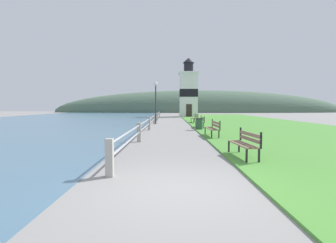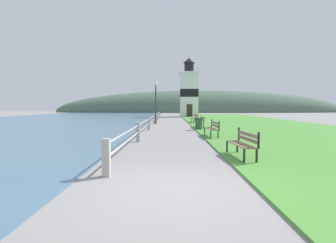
{
  "view_description": "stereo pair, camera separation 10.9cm",
  "coord_description": "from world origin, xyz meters",
  "views": [
    {
      "loc": [
        -0.15,
        -5.2,
        1.7
      ],
      "look_at": [
        -0.28,
        18.42,
        0.3
      ],
      "focal_mm": 28.0,
      "sensor_mm": 36.0,
      "label": 1
    },
    {
      "loc": [
        -0.05,
        -5.2,
        1.7
      ],
      "look_at": [
        -0.28,
        18.42,
        0.3
      ],
      "focal_mm": 28.0,
      "sensor_mm": 36.0,
      "label": 2
    }
  ],
  "objects": [
    {
      "name": "seawall_railing",
      "position": [
        -1.59,
        16.34,
        0.55
      ],
      "size": [
        0.18,
        30.85,
        0.92
      ],
      "color": "#A8A399",
      "rests_on": "ground_plane"
    },
    {
      "name": "water_strip",
      "position": [
        -14.19,
        18.63,
        0.01
      ],
      "size": [
        24.0,
        89.42,
        0.01
      ],
      "color": "#476B84",
      "rests_on": "ground_plane"
    },
    {
      "name": "park_bench_far",
      "position": [
        2.26,
        14.95,
        0.54
      ],
      "size": [
        0.52,
        1.65,
        0.94
      ],
      "rotation": [
        0.0,
        0.0,
        3.17
      ],
      "color": "#846B51",
      "rests_on": "ground_plane"
    },
    {
      "name": "trash_bin",
      "position": [
        1.95,
        13.25,
        0.42
      ],
      "size": [
        0.54,
        0.54,
        0.84
      ],
      "color": "#2D5138",
      "rests_on": "ground_plane"
    },
    {
      "name": "park_bench_midway",
      "position": [
        2.24,
        9.05,
        0.54
      ],
      "size": [
        0.54,
        2.0,
        0.94
      ],
      "rotation": [
        0.0,
        0.0,
        3.18
      ],
      "color": "#846B51",
      "rests_on": "ground_plane"
    },
    {
      "name": "grass_verge",
      "position": [
        7.69,
        18.63,
        0.03
      ],
      "size": [
        12.0,
        55.89,
        0.06
      ],
      "color": "#4C8E38",
      "rests_on": "ground_plane"
    },
    {
      "name": "park_bench_near",
      "position": [
        2.3,
        3.2,
        0.54
      ],
      "size": [
        0.6,
        1.79,
        0.94
      ],
      "rotation": [
        0.0,
        0.0,
        3.22
      ],
      "color": "#846B51",
      "rests_on": "ground_plane"
    },
    {
      "name": "park_bench_by_lighthouse",
      "position": [
        2.41,
        20.82,
        0.54
      ],
      "size": [
        0.56,
        1.93,
        0.94
      ],
      "rotation": [
        0.0,
        0.0,
        3.19
      ],
      "color": "#846B51",
      "rests_on": "ground_plane"
    },
    {
      "name": "ground_plane",
      "position": [
        0.0,
        0.0,
        0.0
      ],
      "size": [
        160.0,
        160.0,
        0.0
      ],
      "primitive_type": "plane",
      "color": "gray"
    },
    {
      "name": "lamp_post",
      "position": [
        -1.44,
        19.47,
        2.74
      ],
      "size": [
        0.36,
        0.36,
        3.96
      ],
      "color": "#333338",
      "rests_on": "ground_plane"
    },
    {
      "name": "lighthouse",
      "position": [
        2.89,
        36.79,
        4.01
      ],
      "size": [
        3.15,
        3.15,
        9.34
      ],
      "color": "white",
      "rests_on": "ground_plane"
    },
    {
      "name": "distant_hillside",
      "position": [
        8.0,
        67.26,
        0.0
      ],
      "size": [
        80.0,
        16.0,
        12.0
      ],
      "color": "#4C6651",
      "rests_on": "ground_plane"
    }
  ]
}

